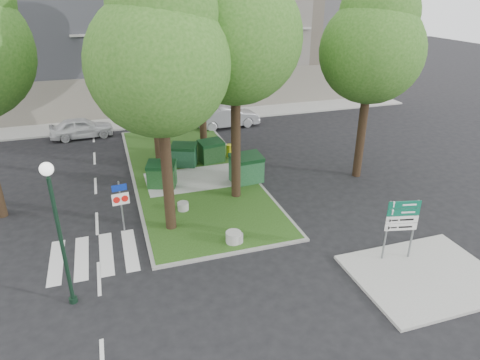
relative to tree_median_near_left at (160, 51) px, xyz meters
name	(u,v)px	position (x,y,z in m)	size (l,w,h in m)	color
ground	(222,256)	(1.41, -2.56, -7.32)	(120.00, 120.00, 0.00)	black
median_island	(191,173)	(1.91, 5.44, -7.26)	(6.00, 16.00, 0.12)	#204213
median_kerb	(191,173)	(1.91, 5.44, -7.27)	(6.30, 16.30, 0.10)	gray
sidewalk_corner	(425,276)	(7.91, -6.06, -7.26)	(5.00, 4.00, 0.12)	#999993
building_sidewalk	(155,120)	(1.41, 15.94, -7.26)	(42.00, 3.00, 0.12)	#999993
zebra_crossing	(118,251)	(-2.34, -1.06, -7.31)	(5.00, 3.00, 0.01)	silver
apartment_building	(135,3)	(1.41, 23.44, 0.68)	(41.00, 12.00, 16.00)	beige
tree_median_near_left	(160,51)	(0.00, 0.00, 0.00)	(5.20, 5.20, 10.53)	black
tree_median_near_right	(237,23)	(3.50, 2.00, 0.67)	(5.60, 5.60, 11.46)	black
tree_median_mid	(151,39)	(0.50, 6.50, -0.34)	(4.80, 4.80, 9.99)	black
tree_median_far	(200,6)	(3.70, 9.50, 1.00)	(5.80, 5.80, 11.93)	black
tree_street_right	(374,41)	(10.50, 2.50, -0.33)	(5.00, 5.00, 10.06)	black
dumpster_a	(162,174)	(0.18, 4.11, -6.57)	(1.66, 1.40, 1.31)	#0F3711
dumpster_b	(184,155)	(1.78, 6.47, -6.58)	(1.65, 1.44, 1.28)	#103A20
dumpster_c	(211,151)	(3.38, 6.57, -6.58)	(1.53, 1.20, 1.28)	black
dumpster_d	(246,168)	(4.41, 3.33, -6.48)	(1.70, 1.26, 1.49)	#154622
bollard_left	(183,206)	(0.69, 1.29, -7.02)	(0.50, 0.50, 0.36)	#969691
bollard_right	(234,237)	(2.08, -1.96, -6.98)	(0.62, 0.62, 0.44)	#A5A6A1
bollard_mid	(237,238)	(2.21, -1.99, -7.02)	(0.50, 0.50, 0.36)	gray
litter_bin	(230,151)	(4.61, 6.95, -6.83)	(0.42, 0.42, 0.74)	gold
street_lamp	(57,220)	(-3.90, -3.59, -4.22)	(0.39, 0.39, 4.93)	black
traffic_sign_pole	(121,200)	(-1.99, 0.44, -5.84)	(0.69, 0.12, 2.30)	slate
directional_sign	(402,221)	(7.54, -4.85, -5.61)	(1.17, 0.31, 2.39)	slate
car_white	(81,128)	(-3.77, 13.68, -6.63)	(1.63, 4.06, 1.38)	silver
car_silver	(227,117)	(6.20, 12.94, -6.56)	(1.60, 4.58, 1.51)	#A7A8AF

